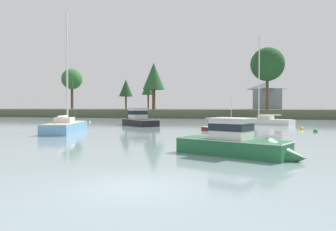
% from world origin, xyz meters
% --- Properties ---
extents(ground_plane, '(408.03, 408.03, 0.00)m').
position_xyz_m(ground_plane, '(0.00, 0.00, 0.00)').
color(ground_plane, gray).
extents(far_shore_bank, '(183.61, 51.25, 2.15)m').
position_xyz_m(far_shore_bank, '(0.00, 90.42, 1.08)').
color(far_shore_bank, '#4C563D').
rests_on(far_shore_bank, ground).
extents(cruiser_black, '(7.93, 8.26, 5.33)m').
position_xyz_m(cruiser_black, '(-12.46, 35.68, 0.56)').
color(cruiser_black, black).
rests_on(cruiser_black, ground).
extents(cruiser_green, '(7.52, 4.85, 4.03)m').
position_xyz_m(cruiser_green, '(3.52, 7.97, 0.47)').
color(cruiser_green, '#236B3D').
rests_on(cruiser_green, ground).
extents(dinghy_maroon, '(3.96, 3.85, 0.64)m').
position_xyz_m(dinghy_maroon, '(0.41, 28.01, 0.16)').
color(dinghy_maroon, maroon).
rests_on(dinghy_maroon, ground).
extents(sailboat_white, '(9.36, 6.81, 14.77)m').
position_xyz_m(sailboat_white, '(6.29, 42.42, 0.29)').
color(sailboat_white, white).
rests_on(sailboat_white, ground).
extents(sailboat_skyblue, '(5.31, 9.93, 13.88)m').
position_xyz_m(sailboat_skyblue, '(-15.38, 20.66, 0.29)').
color(sailboat_skyblue, '#669ECC').
rests_on(sailboat_skyblue, ground).
extents(mooring_buoy_white, '(0.39, 0.39, 0.45)m').
position_xyz_m(mooring_buoy_white, '(-23.98, 42.54, 0.07)').
color(mooring_buoy_white, white).
rests_on(mooring_buoy_white, ground).
extents(mooring_buoy_yellow, '(0.52, 0.52, 0.57)m').
position_xyz_m(mooring_buoy_yellow, '(10.33, 31.79, 0.09)').
color(mooring_buoy_yellow, yellow).
rests_on(mooring_buoy_yellow, ground).
extents(mooring_buoy_green, '(0.49, 0.49, 0.54)m').
position_xyz_m(mooring_buoy_green, '(11.17, 27.80, 0.09)').
color(mooring_buoy_green, '#1E8C47').
rests_on(mooring_buoy_green, ground).
extents(shore_tree_right_mid, '(7.06, 7.06, 13.76)m').
position_xyz_m(shore_tree_right_mid, '(-54.63, 88.43, 12.27)').
color(shore_tree_right_mid, brown).
rests_on(shore_tree_right_mid, far_shore_bank).
extents(shore_tree_far_left, '(5.66, 5.66, 12.11)m').
position_xyz_m(shore_tree_far_left, '(-19.83, 69.58, 10.68)').
color(shore_tree_far_left, brown).
rests_on(shore_tree_far_left, far_shore_bank).
extents(shore_tree_inland_c, '(3.99, 3.99, 8.52)m').
position_xyz_m(shore_tree_inland_c, '(-30.06, 76.03, 8.18)').
color(shore_tree_inland_c, brown).
rests_on(shore_tree_inland_c, far_shore_bank).
extents(shore_tree_far_right, '(3.86, 3.86, 9.00)m').
position_xyz_m(shore_tree_far_right, '(-24.92, 81.04, 8.72)').
color(shore_tree_far_right, brown).
rests_on(shore_tree_far_right, far_shore_bank).
extents(shore_tree_left, '(7.81, 7.81, 14.46)m').
position_xyz_m(shore_tree_left, '(8.33, 67.72, 12.66)').
color(shore_tree_left, brown).
rests_on(shore_tree_left, far_shore_bank).
extents(cottage_behind_trees, '(8.02, 8.19, 7.53)m').
position_xyz_m(cottage_behind_trees, '(9.08, 82.81, 6.03)').
color(cottage_behind_trees, gray).
rests_on(cottage_behind_trees, far_shore_bank).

